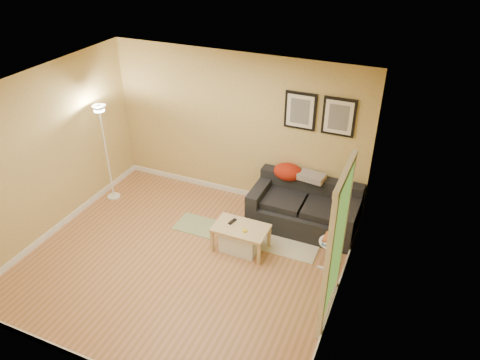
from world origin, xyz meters
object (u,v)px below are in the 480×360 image
(sofa, at_px, (304,206))
(coffee_table, at_px, (241,238))
(book_stack, at_px, (331,240))
(floor_lamp, at_px, (107,156))
(side_table, at_px, (329,256))
(storage_bin, at_px, (240,240))

(sofa, bearing_deg, coffee_table, -126.44)
(sofa, bearing_deg, book_stack, -55.09)
(floor_lamp, bearing_deg, coffee_table, -8.93)
(floor_lamp, bearing_deg, side_table, -5.19)
(coffee_table, height_order, book_stack, book_stack)
(storage_bin, distance_m, book_stack, 1.39)
(sofa, height_order, coffee_table, sofa)
(storage_bin, relative_size, side_table, 1.10)
(coffee_table, distance_m, side_table, 1.34)
(sofa, relative_size, floor_lamp, 0.96)
(side_table, relative_size, floor_lamp, 0.29)
(storage_bin, distance_m, side_table, 1.35)
(coffee_table, bearing_deg, side_table, 5.28)
(sofa, distance_m, floor_lamp, 3.45)
(floor_lamp, bearing_deg, sofa, 8.88)
(side_table, distance_m, book_stack, 0.30)
(storage_bin, height_order, side_table, side_table)
(sofa, xyz_separation_m, side_table, (0.64, -0.89, -0.12))
(coffee_table, relative_size, book_stack, 3.21)
(storage_bin, xyz_separation_m, book_stack, (1.33, 0.06, 0.38))
(book_stack, bearing_deg, coffee_table, -179.82)
(side_table, height_order, floor_lamp, floor_lamp)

